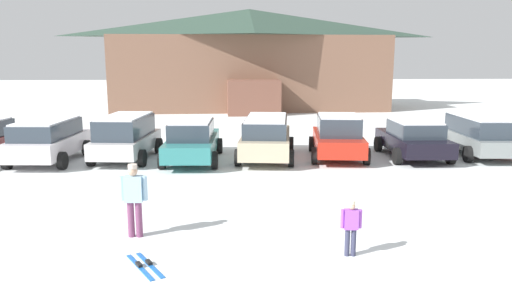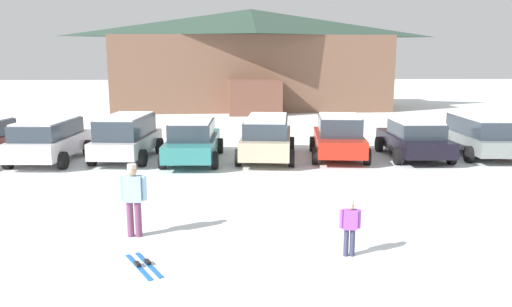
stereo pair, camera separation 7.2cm
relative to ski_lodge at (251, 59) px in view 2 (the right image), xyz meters
The scene contains 12 objects.
ground 32.02m from the ski_lodge, 90.45° to the right, with size 160.00×160.00×0.00m, color silver.
ski_lodge is the anchor object (origin of this frame).
parked_white_suv 22.04m from the ski_lodge, 113.04° to the right, with size 2.43×4.20×1.63m.
parked_silver_wagon 20.75m from the ski_lodge, 106.05° to the right, with size 2.44×4.31×1.74m.
parked_teal_hatchback 20.65m from the ski_lodge, 98.66° to the right, with size 2.28×4.80×1.62m.
parked_beige_suv 20.11m from the ski_lodge, 90.57° to the right, with size 2.60×4.97×1.67m.
parked_red_sedan 20.32m from the ski_lodge, 82.43° to the right, with size 2.54×4.36×1.74m.
parked_black_sedan 21.05m from the ski_lodge, 74.23° to the right, with size 2.34×4.30×1.52m.
parked_grey_wagon 21.69m from the ski_lodge, 66.56° to the right, with size 2.45×4.72×1.63m.
skier_child_in_purple_jacket 29.96m from the ski_lodge, 88.56° to the right, with size 0.43×0.19×1.16m.
skier_adult_in_blue_parka 28.82m from the ski_lodge, 97.63° to the right, with size 0.62×0.26×1.67m.
pair_of_skis 30.50m from the ski_lodge, 96.34° to the right, with size 0.91×1.35×0.08m.
Camera 2 is at (-1.39, -7.43, 3.99)m, focal length 35.00 mm.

